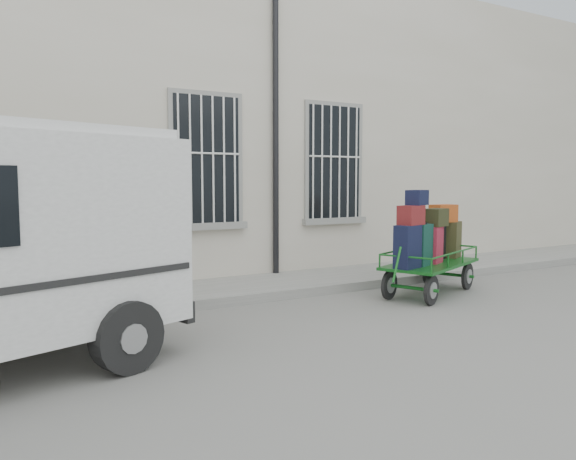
# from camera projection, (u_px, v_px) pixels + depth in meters

# --- Properties ---
(ground) EXTENTS (80.00, 80.00, 0.00)m
(ground) POSITION_uv_depth(u_px,v_px,m) (319.00, 320.00, 7.60)
(ground) COLOR slate
(ground) RESTS_ON ground
(building) EXTENTS (24.00, 5.15, 6.00)m
(building) POSITION_uv_depth(u_px,v_px,m) (179.00, 129.00, 12.07)
(building) COLOR beige
(building) RESTS_ON ground
(sidewalk) EXTENTS (24.00, 1.70, 0.15)m
(sidewalk) POSITION_uv_depth(u_px,v_px,m) (248.00, 288.00, 9.49)
(sidewalk) COLOR gray
(sidewalk) RESTS_ON ground
(luggage_cart) EXTENTS (2.40, 1.64, 1.74)m
(luggage_cart) POSITION_uv_depth(u_px,v_px,m) (430.00, 245.00, 9.26)
(luggage_cart) COLOR black
(luggage_cart) RESTS_ON ground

